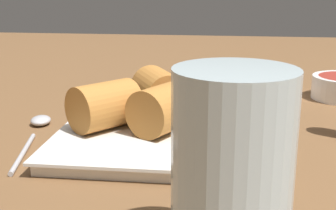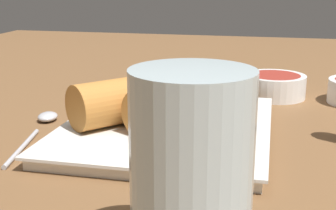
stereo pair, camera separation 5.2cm
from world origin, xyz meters
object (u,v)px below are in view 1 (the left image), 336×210
(spoon, at_px, (37,127))
(drinking_glass, at_px, (232,170))
(serving_plate, at_px, (168,128))
(dipping_bowl_near, at_px, (260,83))
(napkin, at_px, (170,89))

(spoon, height_order, drinking_glass, drinking_glass)
(serving_plate, bearing_deg, spoon, -87.84)
(dipping_bowl_near, distance_m, drinking_glass, 0.45)
(serving_plate, bearing_deg, napkin, -173.89)
(drinking_glass, bearing_deg, napkin, -168.58)
(serving_plate, distance_m, dipping_bowl_near, 0.24)
(serving_plate, height_order, dipping_bowl_near, dipping_bowl_near)
(serving_plate, distance_m, spoon, 0.15)
(serving_plate, height_order, drinking_glass, drinking_glass)
(serving_plate, relative_size, dipping_bowl_near, 2.90)
(drinking_glass, bearing_deg, serving_plate, -164.07)
(dipping_bowl_near, xyz_separation_m, napkin, (-0.01, -0.14, -0.02))
(dipping_bowl_near, relative_size, napkin, 0.62)
(spoon, bearing_deg, serving_plate, 92.16)
(dipping_bowl_near, bearing_deg, spoon, -52.35)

